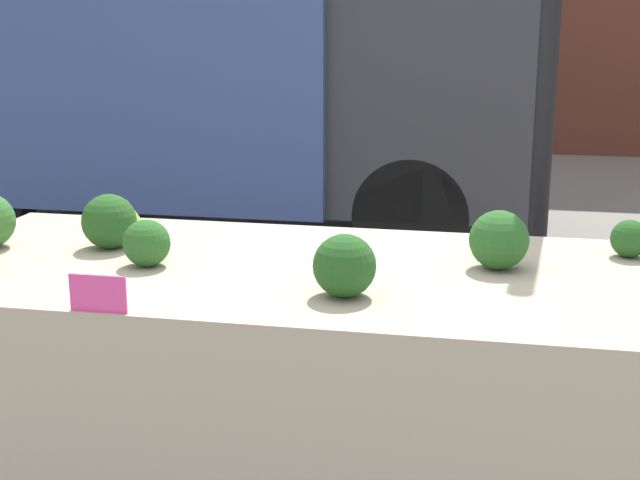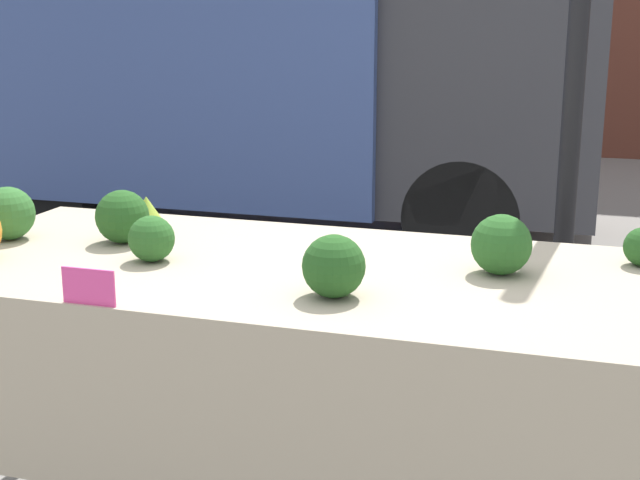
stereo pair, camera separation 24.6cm
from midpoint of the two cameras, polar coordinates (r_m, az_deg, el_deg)
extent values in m
cylinder|color=black|center=(3.21, 18.08, 8.79)|extent=(0.07, 0.07, 2.56)
cube|color=#384C84|center=(6.61, -6.78, 13.41)|extent=(3.08, 1.85, 2.27)
cube|color=#333338|center=(6.07, 12.83, 10.08)|extent=(1.29, 1.71, 1.64)
cylinder|color=black|center=(5.47, 10.36, 1.46)|extent=(0.71, 0.22, 0.71)
cylinder|color=black|center=(6.92, 11.94, 4.06)|extent=(0.71, 0.22, 0.71)
cylinder|color=black|center=(6.48, -16.07, 3.13)|extent=(0.71, 0.22, 0.71)
cylinder|color=black|center=(7.74, -10.06, 5.22)|extent=(0.71, 0.22, 0.71)
cube|color=tan|center=(2.48, 2.84, -2.16)|extent=(2.31, 0.98, 0.03)
cube|color=tan|center=(2.14, -0.59, -12.16)|extent=(2.31, 0.01, 0.47)
cylinder|color=black|center=(3.41, -13.50, -5.52)|extent=(0.05, 0.05, 0.83)
cone|color=#93B238|center=(2.99, -8.74, 1.82)|extent=(0.13, 0.13, 0.10)
sphere|color=#285B23|center=(2.47, 14.34, -0.33)|extent=(0.17, 0.17, 0.17)
sphere|color=#336B2D|center=(2.90, -17.09, 1.61)|extent=(0.17, 0.17, 0.17)
sphere|color=#23511E|center=(2.21, 4.08, -1.73)|extent=(0.16, 0.16, 0.16)
sphere|color=#23511E|center=(2.77, -10.09, 1.45)|extent=(0.17, 0.17, 0.17)
sphere|color=#285B23|center=(2.55, -8.05, 0.04)|extent=(0.13, 0.13, 0.13)
cube|color=#EF4793|center=(2.20, -11.53, -2.99)|extent=(0.14, 0.01, 0.09)
camera|label=1|loc=(0.12, -87.14, 0.73)|focal=50.00mm
camera|label=2|loc=(0.12, 92.86, -0.73)|focal=50.00mm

